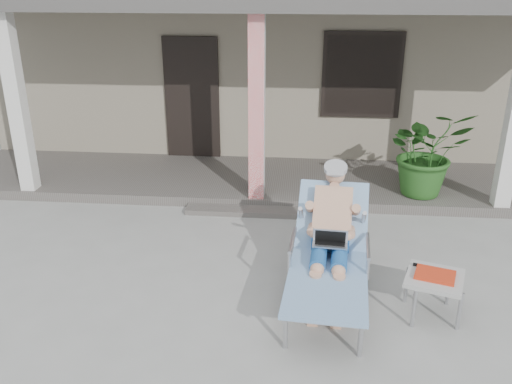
# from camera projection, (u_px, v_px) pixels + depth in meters

# --- Properties ---
(ground) EXTENTS (60.00, 60.00, 0.00)m
(ground) POSITION_uv_depth(u_px,v_px,m) (240.00, 281.00, 6.13)
(ground) COLOR #9E9E99
(ground) RESTS_ON ground
(house) EXTENTS (10.40, 5.40, 3.30)m
(house) POSITION_uv_depth(u_px,v_px,m) (275.00, 52.00, 11.50)
(house) COLOR gray
(house) RESTS_ON ground
(porch_deck) EXTENTS (10.00, 2.00, 0.15)m
(porch_deck) POSITION_uv_depth(u_px,v_px,m) (261.00, 181.00, 8.87)
(porch_deck) COLOR #605B56
(porch_deck) RESTS_ON ground
(porch_overhang) EXTENTS (10.00, 2.30, 2.85)m
(porch_overhang) POSITION_uv_depth(u_px,v_px,m) (262.00, 6.00, 7.80)
(porch_overhang) COLOR silver
(porch_overhang) RESTS_ON porch_deck
(porch_step) EXTENTS (2.00, 0.30, 0.07)m
(porch_step) POSITION_uv_depth(u_px,v_px,m) (255.00, 211.00, 7.83)
(porch_step) COLOR #605B56
(porch_step) RESTS_ON ground
(lounger) EXTENTS (0.94, 2.12, 1.35)m
(lounger) POSITION_uv_depth(u_px,v_px,m) (331.00, 223.00, 5.61)
(lounger) COLOR #B7B7BC
(lounger) RESTS_ON ground
(side_table) EXTENTS (0.68, 0.68, 0.49)m
(side_table) POSITION_uv_depth(u_px,v_px,m) (434.00, 280.00, 5.37)
(side_table) COLOR #ABABA6
(side_table) RESTS_ON ground
(potted_palm) EXTENTS (1.34, 1.22, 1.31)m
(potted_palm) POSITION_uv_depth(u_px,v_px,m) (427.00, 152.00, 7.92)
(potted_palm) COLOR #26591E
(potted_palm) RESTS_ON porch_deck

